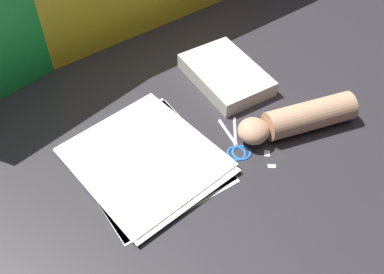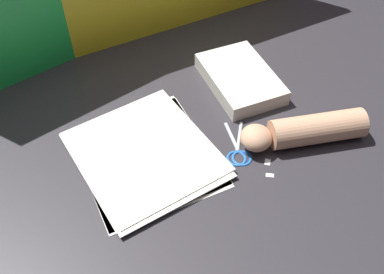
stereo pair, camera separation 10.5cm
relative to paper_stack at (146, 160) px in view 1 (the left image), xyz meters
The scene contains 8 objects.
ground_plane 0.13m from the paper_stack, ahead, with size 6.00×6.00×0.00m, color #2D2B30.
backdrop_panel_left 0.52m from the paper_stack, 96.35° to the left, with size 0.67×0.13×0.47m.
paper_stack is the anchor object (origin of this frame).
book_closed 0.36m from the paper_stack, 18.13° to the left, with size 0.19×0.27×0.04m.
scissors 0.23m from the paper_stack, 24.58° to the right, with size 0.11×0.15×0.01m.
hand_forearm 0.39m from the paper_stack, 21.23° to the right, with size 0.32×0.17×0.07m.
paper_scrap_near 0.30m from the paper_stack, 39.77° to the right, with size 0.02×0.02×0.00m.
paper_scrap_mid 0.29m from the paper_stack, 32.15° to the right, with size 0.02×0.02×0.00m.
Camera 1 is at (-0.46, -0.61, 0.83)m, focal length 42.00 mm.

